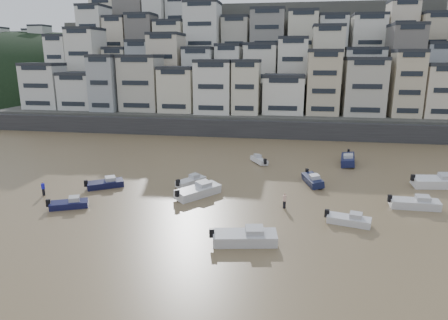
% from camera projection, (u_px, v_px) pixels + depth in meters
% --- Properties ---
extents(sea_strip, '(340.00, 340.00, 0.00)m').
position_uv_depth(sea_strip, '(12.00, 94.00, 177.76)').
color(sea_strip, '#465E64').
rests_on(sea_strip, ground).
extents(harbor_wall, '(140.00, 3.00, 3.50)m').
position_uv_depth(harbor_wall, '(274.00, 129.00, 81.50)').
color(harbor_wall, '#38383A').
rests_on(harbor_wall, ground).
extents(hillside, '(141.04, 66.00, 50.00)m').
position_uv_depth(hillside, '(298.00, 68.00, 115.93)').
color(hillside, '#4C4C47').
rests_on(hillside, ground).
extents(headland, '(216.00, 135.00, 53.33)m').
position_uv_depth(headland, '(28.00, 97.00, 165.77)').
color(headland, black).
rests_on(headland, ground).
extents(boat_a, '(6.44, 3.11, 1.68)m').
position_uv_depth(boat_a, '(245.00, 236.00, 35.08)').
color(boat_a, silver).
rests_on(boat_a, ground).
extents(boat_b, '(4.79, 2.61, 1.24)m').
position_uv_depth(boat_b, '(349.00, 219.00, 39.36)').
color(boat_b, silver).
rests_on(boat_b, ground).
extents(boat_c, '(5.54, 6.38, 1.75)m').
position_uv_depth(boat_c, '(198.00, 190.00, 47.18)').
color(boat_c, silver).
rests_on(boat_c, ground).
extents(boat_d, '(5.61, 1.89, 1.52)m').
position_uv_depth(boat_d, '(415.00, 202.00, 43.54)').
color(boat_d, silver).
rests_on(boat_d, ground).
extents(boat_e, '(3.10, 5.64, 1.46)m').
position_uv_depth(boat_e, '(313.00, 179.00, 51.86)').
color(boat_e, '#12193A').
rests_on(boat_e, ground).
extents(boat_f, '(3.84, 4.80, 1.29)m').
position_uv_depth(boat_f, '(191.00, 180.00, 51.62)').
color(boat_f, silver).
rests_on(boat_f, ground).
extents(boat_g, '(7.14, 3.15, 1.88)m').
position_uv_depth(boat_g, '(439.00, 180.00, 50.45)').
color(boat_g, white).
rests_on(boat_g, ground).
extents(boat_h, '(3.43, 4.51, 1.19)m').
position_uv_depth(boat_h, '(259.00, 159.00, 62.19)').
color(boat_h, silver).
rests_on(boat_h, ground).
extents(boat_i, '(3.08, 6.93, 1.83)m').
position_uv_depth(boat_i, '(348.00, 158.00, 61.77)').
color(boat_i, '#151A42').
rests_on(boat_i, ground).
extents(boat_j, '(4.58, 3.12, 1.19)m').
position_uv_depth(boat_j, '(69.00, 203.00, 43.61)').
color(boat_j, '#151843').
rests_on(boat_j, ground).
extents(boat_k, '(4.94, 4.05, 1.33)m').
position_uv_depth(boat_k, '(105.00, 183.00, 50.42)').
color(boat_k, '#13153C').
rests_on(boat_k, ground).
extents(person_blue, '(0.44, 0.44, 1.74)m').
position_uv_depth(person_blue, '(43.00, 188.00, 47.64)').
color(person_blue, '#1C1BCB').
rests_on(person_blue, ground).
extents(person_pink, '(0.44, 0.44, 1.74)m').
position_uv_depth(person_pink, '(284.00, 201.00, 43.62)').
color(person_pink, beige).
rests_on(person_pink, ground).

